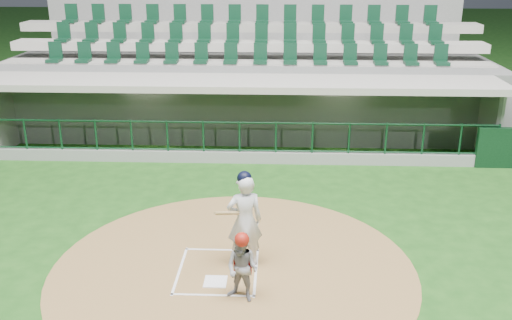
{
  "coord_description": "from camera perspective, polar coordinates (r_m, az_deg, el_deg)",
  "views": [
    {
      "loc": [
        1.17,
        -10.04,
        5.84
      ],
      "look_at": [
        0.63,
        2.6,
        1.3
      ],
      "focal_mm": 40.0,
      "sensor_mm": 36.0,
      "label": 1
    }
  ],
  "objects": [
    {
      "name": "dugout_structure",
      "position": [
        18.56,
        -1.27,
        4.49
      ],
      "size": [
        16.4,
        3.7,
        3.0
      ],
      "color": "gray",
      "rests_on": "ground"
    },
    {
      "name": "seating_deck",
      "position": [
        21.44,
        -0.75,
        7.86
      ],
      "size": [
        17.0,
        6.72,
        5.15
      ],
      "color": "slate",
      "rests_on": "ground"
    },
    {
      "name": "dirt_circle",
      "position": [
        11.47,
        -2.28,
        -10.85
      ],
      "size": [
        7.2,
        7.2,
        0.01
      ],
      "primitive_type": "cylinder",
      "color": "brown",
      "rests_on": "ground"
    },
    {
      "name": "catcher",
      "position": [
        10.23,
        -1.4,
        -10.67
      ],
      "size": [
        0.74,
        0.67,
        1.33
      ],
      "color": "gray",
      "rests_on": "dirt_circle"
    },
    {
      "name": "home_plate",
      "position": [
        11.06,
        -4.07,
        -12.04
      ],
      "size": [
        0.43,
        0.43,
        0.02
      ],
      "primitive_type": "cube",
      "color": "white",
      "rests_on": "dirt_circle"
    },
    {
      "name": "ground",
      "position": [
        11.67,
        -3.69,
        -10.33
      ],
      "size": [
        120.0,
        120.0,
        0.0
      ],
      "primitive_type": "plane",
      "color": "#184513",
      "rests_on": "ground"
    },
    {
      "name": "batter",
      "position": [
        11.15,
        -1.15,
        -5.97
      ],
      "size": [
        0.93,
        0.94,
        2.0
      ],
      "color": "silver",
      "rests_on": "dirt_circle"
    },
    {
      "name": "batter_box_chalk",
      "position": [
        11.41,
        -3.85,
        -11.01
      ],
      "size": [
        1.55,
        1.8,
        0.01
      ],
      "color": "white",
      "rests_on": "ground"
    }
  ]
}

